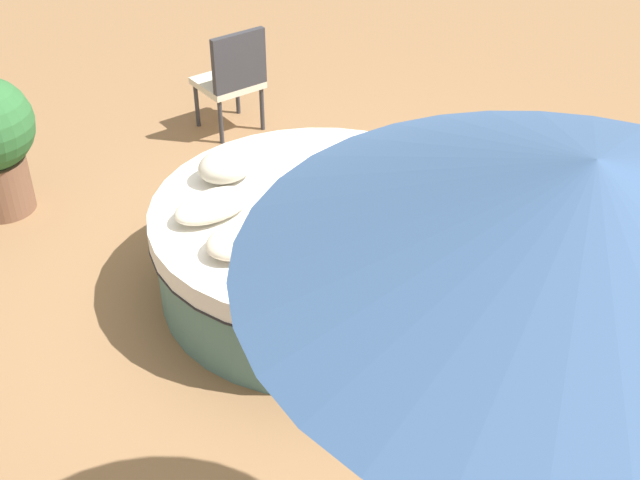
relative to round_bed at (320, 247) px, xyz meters
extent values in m
plane|color=olive|center=(0.00, 0.00, -0.34)|extent=(16.00, 16.00, 0.00)
cylinder|color=#4C726B|center=(0.00, 0.00, -0.08)|extent=(2.18, 2.18, 0.51)
cylinder|color=black|center=(0.00, 0.00, 0.17)|extent=(2.26, 2.26, 0.01)
cylinder|color=silver|center=(0.00, 0.00, 0.25)|extent=(2.25, 2.25, 0.15)
ellipsoid|color=beige|center=(-0.28, 0.68, 0.43)|extent=(0.41, 0.32, 0.22)
ellipsoid|color=beige|center=(-0.60, 0.35, 0.40)|extent=(0.54, 0.31, 0.15)
ellipsoid|color=beige|center=(-0.66, -0.08, 0.40)|extent=(0.48, 0.35, 0.15)
cylinder|color=#333338|center=(0.63, 2.61, -0.13)|extent=(0.04, 0.04, 0.42)
cylinder|color=#333338|center=(1.07, 2.60, -0.13)|extent=(0.04, 0.04, 0.42)
cylinder|color=#333338|center=(0.61, 2.19, -0.13)|extent=(0.04, 0.04, 0.42)
cylinder|color=#333338|center=(1.05, 2.18, -0.13)|extent=(0.04, 0.04, 0.42)
cube|color=beige|center=(0.84, 2.39, 0.11)|extent=(0.53, 0.51, 0.06)
cube|color=#333338|center=(0.83, 2.17, 0.39)|extent=(0.52, 0.07, 0.50)
cone|color=#385684|center=(-1.18, -2.61, 2.08)|extent=(1.91, 1.91, 0.33)
cylinder|color=brown|center=(-1.33, 2.34, -0.12)|extent=(0.47, 0.47, 0.44)
camera|label=1|loc=(-2.89, -3.63, 3.31)|focal=47.39mm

